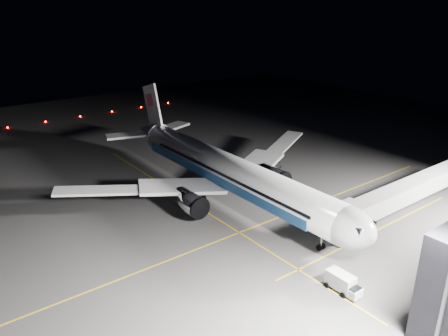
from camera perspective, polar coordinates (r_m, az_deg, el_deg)
The scene contains 12 objects.
ground at distance 75.99m, azimuth 0.75°, elevation -4.14°, with size 200.00×200.00×0.00m, color #4C4C4F.
guide_line_main at distance 69.23m, azimuth 5.89°, elevation -6.92°, with size 0.25×80.00×0.01m, color gold.
guide_line_cross at distance 72.81m, azimuth -2.99°, elevation -5.35°, with size 70.00×0.25×0.01m, color gold.
guide_line_side at distance 69.48m, azimuth 18.89°, elevation -7.94°, with size 0.25×40.00×0.01m, color gold.
airliner at distance 74.73m, azimuth 0.26°, elevation -0.28°, with size 61.48×54.22×16.64m.
jet_bridge at distance 73.91m, azimuth 22.87°, elevation -2.77°, with size 3.60×34.40×6.30m.
taxiway_lights at distance 136.87m, azimuth -18.27°, elevation 6.42°, with size 0.44×60.44×0.44m.
service_truck at distance 55.02m, azimuth 15.30°, elevation -14.27°, with size 4.49×2.04×2.28m.
baggage_tug at distance 90.59m, azimuth 6.51°, elevation 0.57°, with size 2.75×2.31×1.84m.
safety_cone_a at distance 79.26m, azimuth 10.14°, elevation -3.14°, with size 0.40×0.40×0.61m, color #DA6409.
safety_cone_b at distance 80.34m, azimuth 9.65°, elevation -2.75°, with size 0.43×0.43×0.65m, color #DA6409.
safety_cone_c at distance 79.51m, azimuth 9.69°, elevation -3.03°, with size 0.41×0.41×0.61m, color #DA6409.
Camera 1 is at (54.09, -42.45, 32.36)m, focal length 35.00 mm.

